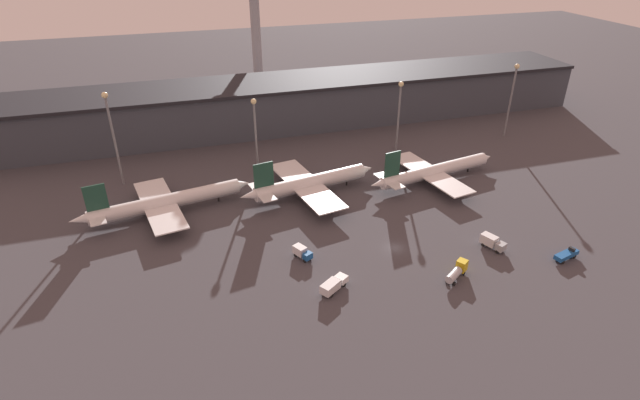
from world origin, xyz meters
The scene contains 15 objects.
ground centered at (0.00, 0.00, 0.00)m, with size 600.00×600.00×0.00m, color #423F44.
terminal_building centered at (0.00, 91.68, 8.95)m, with size 231.45×28.98×17.82m.
airplane_0 centered at (-53.56, 33.97, 3.49)m, with size 48.59×32.50×12.72m.
airplane_1 centered at (-12.57, 33.02, 3.69)m, with size 43.08×35.82×13.21m.
airplane_2 centered at (26.50, 30.15, 3.31)m, with size 46.34×32.97×13.05m.
service_vehicle_0 centered at (-23.11, 2.81, 1.61)m, with size 4.22×5.49×2.85m.
service_vehicle_1 centered at (22.91, -6.88, 1.76)m, with size 4.61×6.70×3.12m.
service_vehicle_2 centered at (8.40, -14.86, 1.76)m, with size 7.32×5.83×3.40m.
service_vehicle_3 centered at (37.29, -16.18, 1.26)m, with size 7.13×3.66×2.66m.
service_vehicle_4 centered at (-19.76, -11.01, 1.57)m, with size 7.49×6.20×2.70m.
lamp_post_0 centered at (-65.68, 56.17, 18.08)m, with size 1.80×1.80×29.00m.
lamp_post_1 centered at (-23.75, 56.17, 14.90)m, with size 1.80×1.80×23.18m.
lamp_post_2 centered at (25.91, 56.17, 15.57)m, with size 1.80×1.80×24.39m.
lamp_post_3 centered at (70.43, 56.17, 17.00)m, with size 1.80×1.80×27.00m.
control_tower centered at (-6.22, 145.07, 28.95)m, with size 9.00×9.00×50.38m.
Camera 1 is at (-47.56, -92.18, 70.91)m, focal length 28.00 mm.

